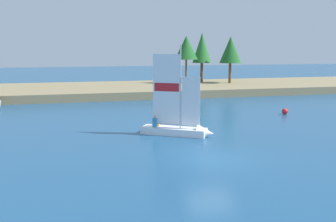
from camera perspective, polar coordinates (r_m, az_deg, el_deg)
name	(u,v)px	position (r m, az deg, el deg)	size (l,w,h in m)	color
ground_plane	(211,159)	(20.81, 6.39, -7.06)	(200.00, 200.00, 0.00)	navy
shore_bank	(129,89)	(50.08, -5.79, 3.19)	(80.00, 14.58, 0.93)	#897A56
shoreline_tree_midleft	(186,48)	(53.32, 2.71, 9.31)	(3.17, 3.17, 6.44)	brown
shoreline_tree_centre	(202,48)	(55.33, 5.05, 9.26)	(2.68, 2.68, 6.97)	brown
shoreline_tree_midright	(230,50)	(54.32, 9.21, 8.89)	(2.97, 2.97, 6.38)	brown
sailboat	(183,128)	(25.98, 2.22, -2.47)	(4.84, 3.61, 6.33)	white
channel_buoy	(285,111)	(35.59, 16.87, -0.05)	(0.53, 0.53, 0.53)	red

